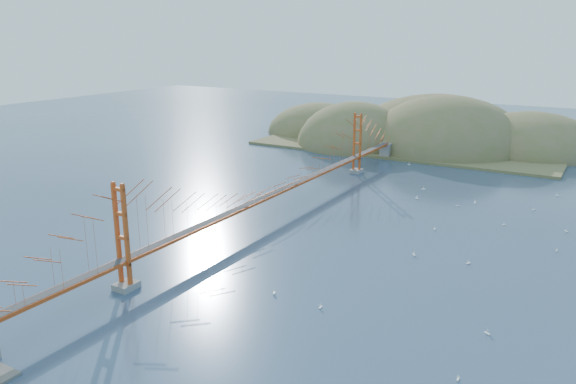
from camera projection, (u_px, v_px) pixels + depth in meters
The scene contains 20 objects.
ground at pixel (275, 214), 84.53m from camera, with size 320.00×320.00×0.00m, color #2A3B54.
bridge at pixel (275, 168), 82.77m from camera, with size 2.20×94.40×12.00m.
far_headlands at pixel (427, 142), 140.22m from camera, with size 84.00×58.00×25.00m.
sailboat_12 at pixel (409, 164), 116.06m from camera, with size 0.61×0.49×0.72m.
sailboat_16 at pixel (417, 198), 92.11m from camera, with size 0.70×0.70×0.73m.
sailboat_5 at pixel (557, 250), 69.92m from camera, with size 0.40×0.48×0.56m.
sailboat_0 at pixel (435, 229), 77.62m from camera, with size 0.48×0.51×0.57m.
sailboat_6 at pixel (274, 292), 58.52m from camera, with size 0.63×0.63×0.69m.
sailboat_14 at pixel (468, 263), 66.05m from camera, with size 0.63×0.63×0.71m.
sailboat_8 at pixel (504, 224), 79.36m from camera, with size 0.51×0.50×0.57m.
sailboat_11 at pixel (566, 231), 76.77m from camera, with size 0.60×0.60×0.63m.
sailboat_7 at pixel (557, 195), 93.78m from camera, with size 0.64×0.64×0.68m.
sailboat_2 at pixel (487, 333), 50.63m from camera, with size 0.62×0.62×0.68m.
sailboat_10 at pixel (321, 307), 55.45m from camera, with size 0.49×0.57×0.65m.
sailboat_4 at pixel (533, 209), 86.06m from camera, with size 0.60×0.60×0.64m.
sailboat_15 at pixel (475, 202), 89.81m from camera, with size 0.58×0.59×0.66m.
sailboat_1 at pixel (414, 254), 68.60m from camera, with size 0.70×0.70×0.74m.
sailboat_3 at pixel (457, 205), 88.27m from camera, with size 0.51×0.42×0.59m.
sailboat_extra_0 at pixel (423, 189), 97.57m from camera, with size 0.66×0.66×0.75m.
sailboat_extra_1 at pixel (458, 378), 43.93m from camera, with size 0.40×0.48×0.57m.
Camera 1 is at (42.59, -68.28, 26.15)m, focal length 35.00 mm.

